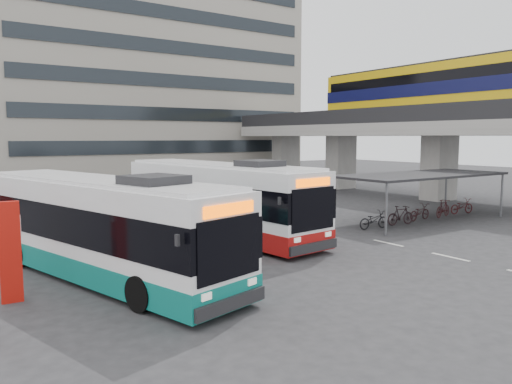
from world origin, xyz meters
TOP-DOWN VIEW (x-y plane):
  - ground at (0.00, 0.00)m, footprint 120.00×120.00m
  - viaduct at (17.00, 10.13)m, footprint 8.00×32.00m
  - bike_shelter at (8.50, 3.00)m, footprint 10.00×4.00m
  - office_block at (6.00, 36.00)m, footprint 30.00×15.00m
  - road_markings at (2.50, -3.00)m, footprint 0.15×7.60m
  - bus_main at (-2.53, 5.79)m, footprint 3.93×12.21m
  - bus_teal at (-9.19, 1.79)m, footprint 5.43×11.88m
  - pedestrian at (-3.01, 4.33)m, footprint 0.54×0.70m
  - sign_totem_mid at (-11.96, 0.62)m, footprint 0.60×0.21m

SIDE VIEW (x-z plane):
  - ground at x=0.00m, z-range 0.00..0.00m
  - road_markings at x=2.50m, z-range 0.00..0.01m
  - pedestrian at x=-3.01m, z-range 0.00..1.72m
  - sign_totem_mid at x=-11.96m, z-range 0.04..2.83m
  - bike_shelter at x=8.50m, z-range 0.25..2.79m
  - bus_teal at x=-9.19m, z-range -0.12..3.31m
  - bus_main at x=-2.53m, z-range -0.13..3.42m
  - viaduct at x=17.00m, z-range 1.39..11.07m
  - office_block at x=6.00m, z-range 0.00..25.00m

